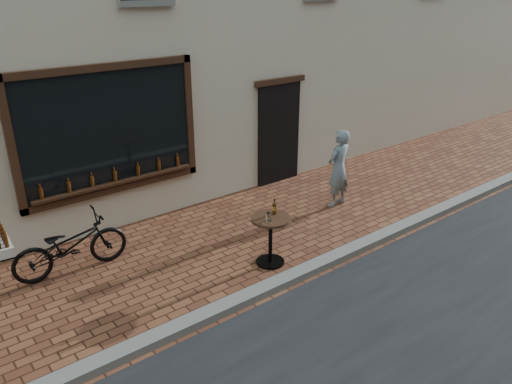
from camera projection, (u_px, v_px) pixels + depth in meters
ground at (328, 273)px, 7.75m from camera, size 90.00×90.00×0.00m
kerb at (319, 265)px, 7.88m from camera, size 90.00×0.25×0.12m
cargo_bicycle at (68, 245)px, 7.62m from camera, size 2.09×0.71×0.98m
bistro_table at (271, 231)px, 7.83m from camera, size 0.63×0.63×1.08m
pedestrian at (338, 168)px, 9.82m from camera, size 0.62×0.45×1.57m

